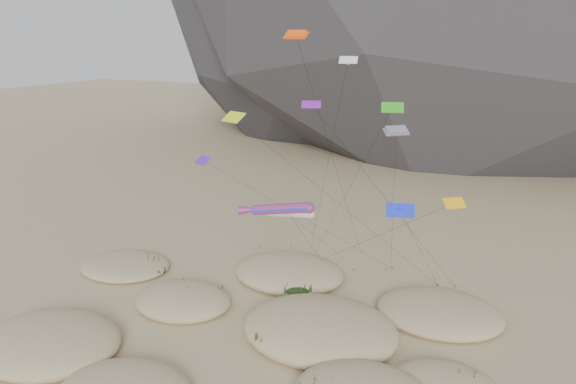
# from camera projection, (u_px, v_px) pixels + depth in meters

# --- Properties ---
(ground) EXTENTS (500.00, 500.00, 0.00)m
(ground) POSITION_uv_depth(u_px,v_px,m) (249.00, 355.00, 51.59)
(ground) COLOR #CCB789
(ground) RESTS_ON ground
(dunes) EXTENTS (51.35, 37.89, 3.86)m
(dunes) POSITION_uv_depth(u_px,v_px,m) (255.00, 325.00, 55.63)
(dunes) COLOR #CCB789
(dunes) RESTS_ON ground
(dune_grass) EXTENTS (41.73, 29.19, 1.57)m
(dune_grass) POSITION_uv_depth(u_px,v_px,m) (254.00, 325.00, 55.19)
(dune_grass) COLOR black
(dune_grass) RESTS_ON ground
(kite_stakes) EXTENTS (26.68, 5.15, 0.30)m
(kite_stakes) POSITION_uv_depth(u_px,v_px,m) (357.00, 266.00, 71.06)
(kite_stakes) COLOR #3F2D1E
(kite_stakes) RESTS_ON ground
(rainbow_tube_kite) EXTENTS (7.59, 19.44, 12.67)m
(rainbow_tube_kite) POSITION_uv_depth(u_px,v_px,m) (278.00, 209.00, 55.51)
(rainbow_tube_kite) COLOR red
(rainbow_tube_kite) RESTS_ON ground
(white_tube_kite) EXTENTS (6.51, 10.05, 10.93)m
(white_tube_kite) POSITION_uv_depth(u_px,v_px,m) (287.00, 213.00, 59.07)
(white_tube_kite) COLOR silver
(white_tube_kite) RESTS_ON ground
(orange_parafoil) EXTENTS (3.10, 17.96, 28.90)m
(orange_parafoil) POSITION_uv_depth(u_px,v_px,m) (297.00, 40.00, 53.41)
(orange_parafoil) COLOR #F84D0D
(orange_parafoil) RESTS_ON ground
(multi_parafoil) EXTENTS (4.78, 16.19, 20.61)m
(multi_parafoil) POSITION_uv_depth(u_px,v_px,m) (396.00, 133.00, 50.38)
(multi_parafoil) COLOR #DA4C16
(multi_parafoil) RESTS_ON ground
(delta_kites) EXTENTS (26.61, 20.43, 26.40)m
(delta_kites) POSITION_uv_depth(u_px,v_px,m) (329.00, 147.00, 54.99)
(delta_kites) COLOR silver
(delta_kites) RESTS_ON ground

